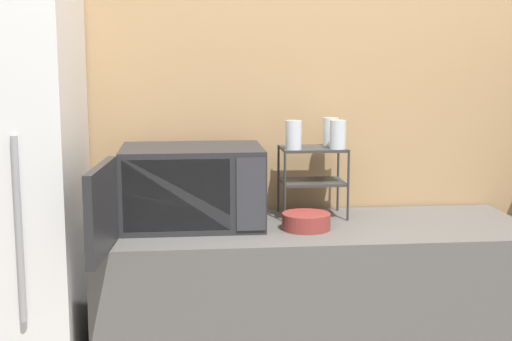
{
  "coord_description": "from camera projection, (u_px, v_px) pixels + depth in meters",
  "views": [
    {
      "loc": [
        -0.53,
        -2.45,
        1.57
      ],
      "look_at": [
        -0.23,
        0.35,
        1.12
      ],
      "focal_mm": 50.0,
      "sensor_mm": 36.0,
      "label": 1
    }
  ],
  "objects": [
    {
      "name": "wall_back",
      "position": [
        301.0,
        117.0,
        3.17
      ],
      "size": [
        8.0,
        0.06,
        2.6
      ],
      "color": "tan",
      "rests_on": "ground_plane"
    },
    {
      "name": "counter",
      "position": [
        313.0,
        330.0,
        2.95
      ],
      "size": [
        1.74,
        0.64,
        0.89
      ],
      "color": "#595654",
      "rests_on": "ground_plane"
    },
    {
      "name": "bowl",
      "position": [
        306.0,
        222.0,
        2.81
      ],
      "size": [
        0.19,
        0.19,
        0.06
      ],
      "color": "maroon",
      "rests_on": "counter"
    },
    {
      "name": "glass_back_right",
      "position": [
        331.0,
        132.0,
        3.06
      ],
      "size": [
        0.07,
        0.07,
        0.12
      ],
      "color": "silver",
      "rests_on": "dish_rack"
    },
    {
      "name": "microwave",
      "position": [
        188.0,
        187.0,
        2.84
      ],
      "size": [
        0.63,
        0.83,
        0.32
      ],
      "color": "#262628",
      "rests_on": "counter"
    },
    {
      "name": "glass_front_right",
      "position": [
        338.0,
        135.0,
        2.94
      ],
      "size": [
        0.07,
        0.07,
        0.12
      ],
      "color": "silver",
      "rests_on": "dish_rack"
    },
    {
      "name": "dish_rack",
      "position": [
        313.0,
        167.0,
        3.01
      ],
      "size": [
        0.28,
        0.2,
        0.3
      ],
      "color": "#333333",
      "rests_on": "counter"
    },
    {
      "name": "glass_front_left",
      "position": [
        294.0,
        135.0,
        2.93
      ],
      "size": [
        0.07,
        0.07,
        0.12
      ],
      "color": "silver",
      "rests_on": "dish_rack"
    }
  ]
}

